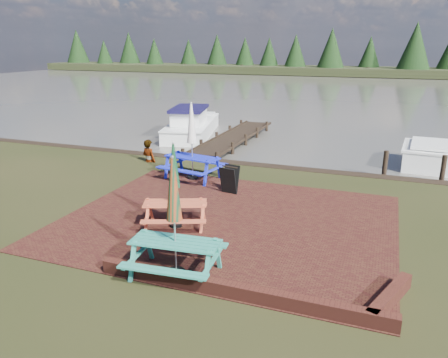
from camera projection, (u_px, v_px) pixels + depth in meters
ground at (214, 235)px, 11.37m from camera, size 120.00×120.00×0.00m
paving at (228, 220)px, 12.26m from camera, size 9.00×7.50×0.02m
brick_wall at (271, 293)px, 8.44m from camera, size 6.21×1.79×0.30m
water at (350, 93)px, 44.42m from camera, size 120.00×60.00×0.02m
far_treeline at (369, 53)px, 69.36m from camera, size 120.00×10.00×8.10m
picnic_table_teal at (175, 236)px, 9.13m from camera, size 2.03×1.84×2.62m
picnic_table_red at (175, 199)px, 11.62m from camera, size 2.11×2.00×2.32m
picnic_table_blue at (192, 153)px, 15.79m from camera, size 2.31×2.13×2.78m
chalkboard at (230, 179)px, 14.41m from camera, size 0.60×0.62×0.91m
jetty at (233, 138)px, 22.59m from camera, size 1.76×9.08×1.00m
boat_jetty at (192, 126)px, 24.41m from camera, size 3.63×6.70×1.84m
person at (148, 140)px, 18.15m from camera, size 0.78×0.63×1.87m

